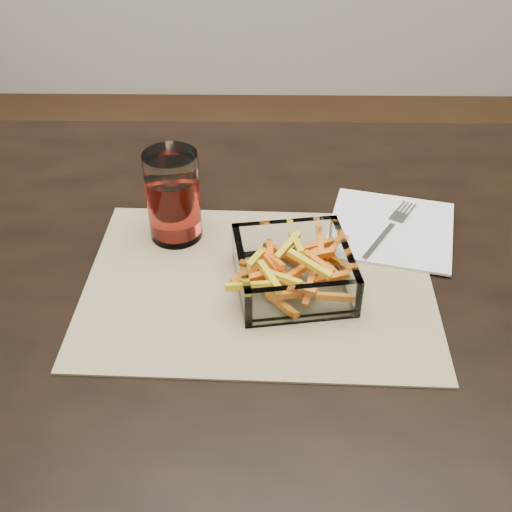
# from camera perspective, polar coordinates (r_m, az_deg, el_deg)

# --- Properties ---
(dining_table) EXTENTS (1.60, 0.90, 0.75)m
(dining_table) POSITION_cam_1_polar(r_m,az_deg,el_deg) (0.92, 8.91, -6.00)
(dining_table) COLOR black
(dining_table) RESTS_ON ground
(placemat) EXTENTS (0.46, 0.34, 0.00)m
(placemat) POSITION_cam_1_polar(r_m,az_deg,el_deg) (0.84, 0.25, -2.49)
(placemat) COLOR tan
(placemat) RESTS_ON dining_table
(glass_bowl) EXTENTS (0.16, 0.16, 0.06)m
(glass_bowl) POSITION_cam_1_polar(r_m,az_deg,el_deg) (0.82, 3.33, -1.40)
(glass_bowl) COLOR white
(glass_bowl) RESTS_ON placemat
(tumbler) EXTENTS (0.07, 0.07, 0.13)m
(tumbler) POSITION_cam_1_polar(r_m,az_deg,el_deg) (0.89, -7.34, 5.04)
(tumbler) COLOR white
(tumbler) RESTS_ON placemat
(napkin) EXTENTS (0.21, 0.21, 0.00)m
(napkin) POSITION_cam_1_polar(r_m,az_deg,el_deg) (0.95, 11.88, 2.39)
(napkin) COLOR white
(napkin) RESTS_ON placemat
(fork) EXTENTS (0.10, 0.15, 0.00)m
(fork) POSITION_cam_1_polar(r_m,az_deg,el_deg) (0.94, 11.85, 2.50)
(fork) COLOR silver
(fork) RESTS_ON napkin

